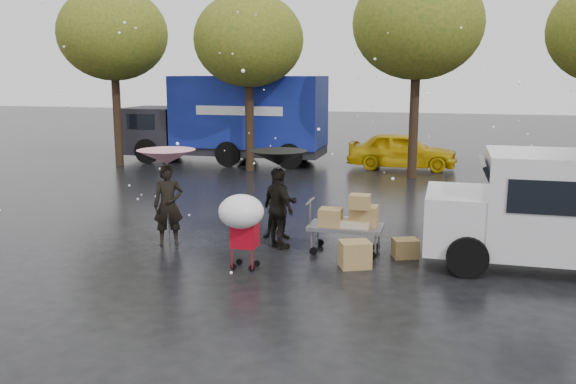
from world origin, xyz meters
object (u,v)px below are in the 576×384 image
(white_van, at_px, (570,209))
(yellow_taxi, at_px, (402,150))
(person_black, at_px, (279,209))
(shopping_cart, at_px, (242,216))
(blue_truck, at_px, (230,119))
(person_pink, at_px, (168,205))
(vendor_cart, at_px, (350,219))

(white_van, relative_size, yellow_taxi, 1.19)
(person_black, height_order, shopping_cart, person_black)
(shopping_cart, distance_m, blue_truck, 14.05)
(white_van, bearing_deg, person_black, -179.35)
(person_pink, xyz_separation_m, person_black, (2.36, 0.34, -0.02))
(person_black, relative_size, vendor_cart, 1.12)
(shopping_cart, bearing_deg, white_van, 16.03)
(person_pink, relative_size, shopping_cart, 1.19)
(shopping_cart, distance_m, yellow_taxi, 13.33)
(vendor_cart, height_order, yellow_taxi, yellow_taxi)
(person_black, xyz_separation_m, yellow_taxi, (1.64, 11.57, -0.15))
(person_black, xyz_separation_m, vendor_cart, (1.50, 0.01, -0.13))
(vendor_cart, height_order, shopping_cart, shopping_cart)
(person_pink, distance_m, yellow_taxi, 12.56)
(vendor_cart, bearing_deg, yellow_taxi, 89.35)
(vendor_cart, bearing_deg, person_black, -179.71)
(person_black, height_order, white_van, white_van)
(white_van, bearing_deg, vendor_cart, -179.21)
(white_van, height_order, blue_truck, blue_truck)
(blue_truck, relative_size, yellow_taxi, 2.01)
(person_black, relative_size, shopping_cart, 1.16)
(vendor_cart, bearing_deg, white_van, 0.79)
(person_pink, xyz_separation_m, white_van, (7.99, 0.40, 0.29))
(person_pink, relative_size, blue_truck, 0.21)
(person_pink, distance_m, blue_truck, 12.19)
(shopping_cart, bearing_deg, blue_truck, 111.20)
(blue_truck, bearing_deg, person_black, -65.09)
(shopping_cart, bearing_deg, yellow_taxi, 81.87)
(person_pink, xyz_separation_m, vendor_cart, (3.87, 0.35, -0.14))
(shopping_cart, xyz_separation_m, white_van, (5.87, 1.69, 0.10))
(person_black, xyz_separation_m, blue_truck, (-5.32, 11.46, 0.91))
(person_black, distance_m, vendor_cart, 1.51)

